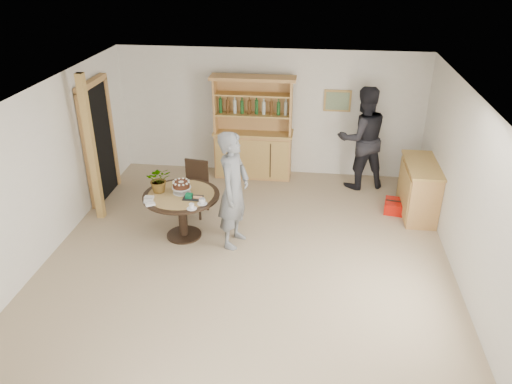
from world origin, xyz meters
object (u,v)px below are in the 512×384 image
at_px(dining_chair, 195,184).
at_px(red_suitcase, 402,207).
at_px(sideboard, 419,189).
at_px(dining_table, 182,203).
at_px(teen_boy, 234,190).
at_px(adult_person, 362,138).
at_px(hutch, 253,143).

distance_m(dining_chair, red_suitcase, 3.65).
relative_size(sideboard, red_suitcase, 1.91).
height_order(dining_table, teen_boy, teen_boy).
xyz_separation_m(adult_person, red_suitcase, (0.71, -1.01, -0.89)).
height_order(sideboard, red_suitcase, sideboard).
distance_m(teen_boy, adult_person, 3.12).
relative_size(sideboard, dining_chair, 1.33).
bearing_deg(red_suitcase, teen_boy, -144.57).
xyz_separation_m(hutch, teen_boy, (0.03, -2.58, 0.24)).
bearing_deg(dining_chair, dining_table, -81.32).
height_order(adult_person, red_suitcase, adult_person).
xyz_separation_m(hutch, dining_table, (-0.82, -2.48, -0.08)).
bearing_deg(dining_table, red_suitcase, 18.84).
bearing_deg(dining_chair, sideboard, 15.74).
xyz_separation_m(dining_chair, red_suitcase, (3.60, 0.41, -0.43)).
bearing_deg(adult_person, dining_table, 19.18).
distance_m(dining_table, red_suitcase, 3.86).
bearing_deg(dining_table, dining_chair, 89.08).
height_order(hutch, sideboard, hutch).
bearing_deg(hutch, teen_boy, -89.30).
bearing_deg(red_suitcase, dining_chair, -163.88).
bearing_deg(teen_boy, sideboard, -52.65).
xyz_separation_m(dining_table, teen_boy, (0.85, -0.10, 0.32)).
bearing_deg(adult_person, dining_chair, 7.58).
bearing_deg(hutch, adult_person, -6.58).
height_order(hutch, teen_boy, hutch).
xyz_separation_m(dining_chair, adult_person, (2.90, 1.41, 0.45)).
relative_size(dining_table, adult_person, 0.61).
distance_m(dining_chair, teen_boy, 1.31).
bearing_deg(teen_boy, dining_chair, 55.33).
height_order(teen_boy, adult_person, adult_person).
distance_m(adult_person, red_suitcase, 1.52).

